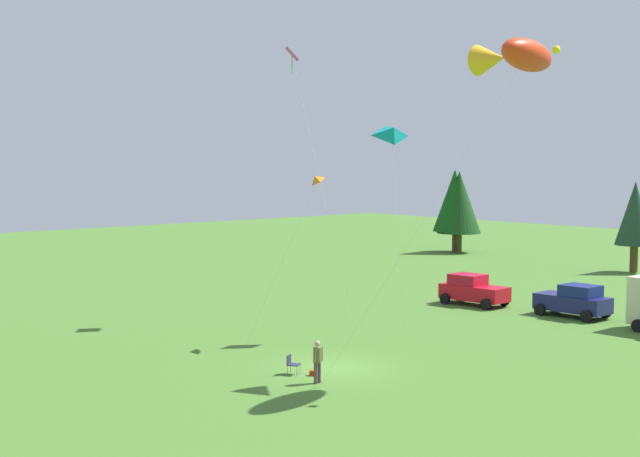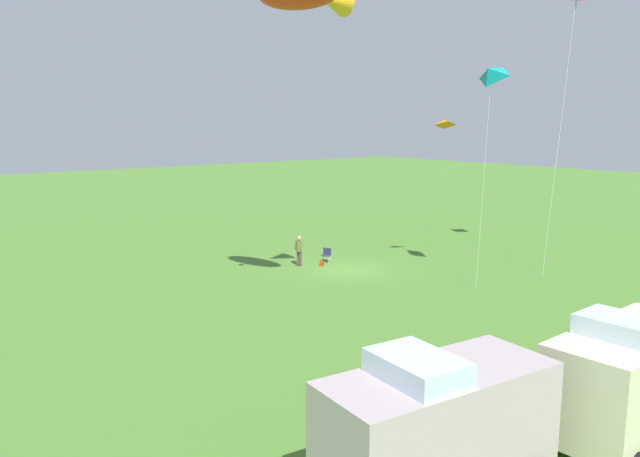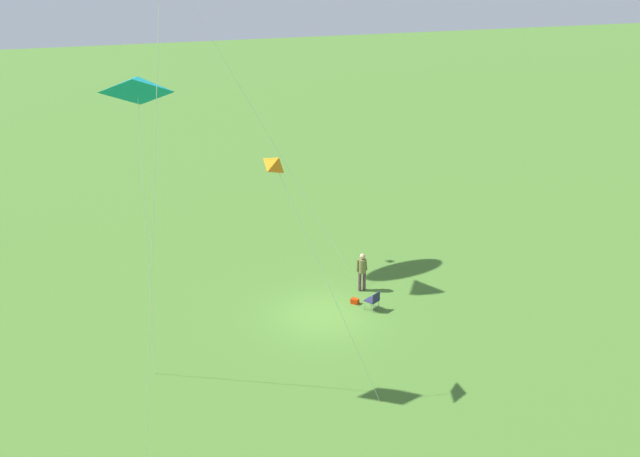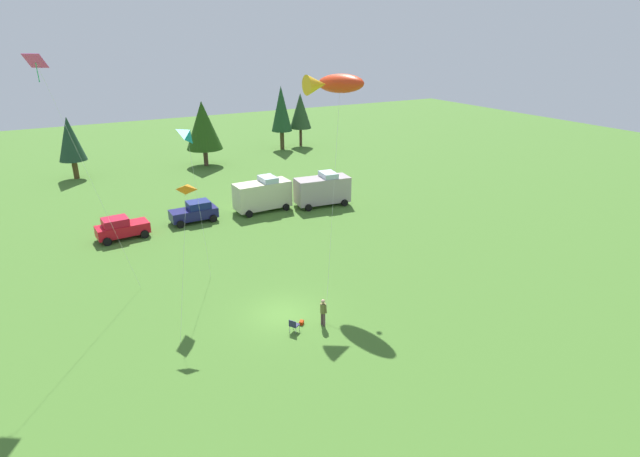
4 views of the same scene
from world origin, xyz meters
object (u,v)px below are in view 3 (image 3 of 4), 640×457
object	(u,v)px
backpack_on_grass	(355,301)
kite_delta_orange	(279,164)
kite_delta_teal	(138,86)
folding_chair	(374,300)
person_kite_flyer	(362,269)

from	to	relation	value
backpack_on_grass	kite_delta_orange	world-z (taller)	kite_delta_orange
kite_delta_teal	folding_chair	bearing A→B (deg)	-72.92
person_kite_flyer	kite_delta_teal	distance (m)	13.71
folding_chair	kite_delta_teal	distance (m)	13.48
kite_delta_orange	kite_delta_teal	bearing A→B (deg)	68.16
kite_delta_orange	kite_delta_teal	size ratio (longest dim) A/B	0.77
person_kite_flyer	backpack_on_grass	size ratio (longest dim) A/B	5.44
backpack_on_grass	kite_delta_orange	bearing A→B (deg)	138.97
kite_delta_orange	backpack_on_grass	bearing A→B (deg)	-41.03
person_kite_flyer	folding_chair	size ratio (longest dim) A/B	2.12
kite_delta_orange	person_kite_flyer	bearing A→B (deg)	-39.75
backpack_on_grass	folding_chair	bearing A→B (deg)	-145.49
folding_chair	kite_delta_orange	size ratio (longest dim) A/B	0.10
folding_chair	backpack_on_grass	bearing A→B (deg)	2.38
kite_delta_teal	person_kite_flyer	bearing A→B (deg)	-63.07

